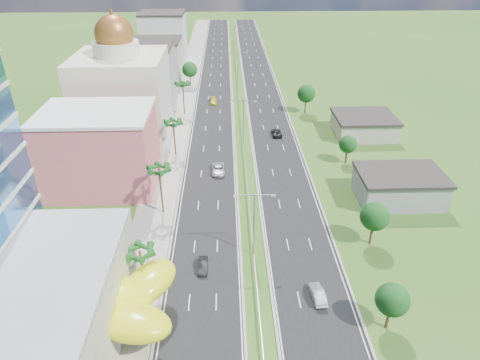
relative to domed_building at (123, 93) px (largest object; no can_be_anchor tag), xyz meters
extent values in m
plane|color=#2D5119|center=(28.00, -55.00, -11.35)|extent=(500.00, 500.00, 0.00)
cube|color=black|center=(20.50, 35.00, -11.33)|extent=(11.00, 260.00, 0.04)
cube|color=black|center=(35.50, 35.00, -11.33)|extent=(11.00, 260.00, 0.04)
cube|color=gray|center=(11.00, 35.00, -11.29)|extent=(7.00, 260.00, 0.12)
cube|color=gray|center=(28.00, 17.00, -10.73)|extent=(0.08, 216.00, 0.28)
cube|color=gray|center=(28.00, 119.00, -11.00)|extent=(0.10, 0.12, 0.70)
cylinder|color=gray|center=(28.00, -45.00, -5.85)|extent=(0.20, 0.20, 11.00)
cube|color=gray|center=(26.56, -45.00, -0.55)|extent=(2.88, 0.12, 0.12)
cube|color=gray|center=(29.44, -45.00, -0.55)|extent=(2.88, 0.12, 0.12)
cube|color=silver|center=(25.28, -45.00, -0.65)|extent=(0.60, 0.25, 0.18)
cube|color=silver|center=(30.72, -45.00, -0.65)|extent=(0.60, 0.25, 0.18)
cylinder|color=gray|center=(28.00, -5.00, -5.85)|extent=(0.20, 0.20, 11.00)
cube|color=gray|center=(26.56, -5.00, -0.55)|extent=(2.88, 0.12, 0.12)
cube|color=gray|center=(29.44, -5.00, -0.55)|extent=(2.88, 0.12, 0.12)
cube|color=silver|center=(25.28, -5.00, -0.65)|extent=(0.60, 0.25, 0.18)
cube|color=silver|center=(30.72, -5.00, -0.65)|extent=(0.60, 0.25, 0.18)
cylinder|color=gray|center=(28.00, 40.00, -5.85)|extent=(0.20, 0.20, 11.00)
cube|color=gray|center=(26.56, 40.00, -0.55)|extent=(2.88, 0.12, 0.12)
cube|color=gray|center=(29.44, 40.00, -0.55)|extent=(2.88, 0.12, 0.12)
cube|color=silver|center=(25.28, 40.00, -0.65)|extent=(0.60, 0.25, 0.18)
cube|color=silver|center=(30.72, 40.00, -0.65)|extent=(0.60, 0.25, 0.18)
cylinder|color=gray|center=(28.00, 85.00, -5.85)|extent=(0.20, 0.20, 11.00)
cube|color=gray|center=(26.56, 85.00, -0.55)|extent=(2.88, 0.12, 0.12)
cube|color=gray|center=(29.44, 85.00, -0.55)|extent=(2.88, 0.12, 0.12)
cube|color=silver|center=(25.28, 85.00, -0.65)|extent=(0.60, 0.25, 0.18)
cube|color=silver|center=(30.72, 85.00, -0.65)|extent=(0.60, 0.25, 0.18)
cylinder|color=gray|center=(4.00, -57.00, -9.35)|extent=(0.50, 0.50, 4.00)
cylinder|color=gray|center=(11.00, -62.00, -9.35)|extent=(0.50, 0.50, 4.00)
cylinder|color=gray|center=(7.00, -65.00, -9.35)|extent=(0.50, 0.50, 4.00)
cylinder|color=gray|center=(13.00, -57.00, -9.35)|extent=(0.50, 0.50, 4.00)
cube|color=#D85971|center=(0.00, -23.00, -3.85)|extent=(20.00, 15.00, 15.00)
cube|color=beige|center=(0.00, 0.00, -1.35)|extent=(20.00, 20.00, 20.00)
cylinder|color=beige|center=(0.00, 0.00, 10.15)|extent=(10.00, 10.00, 3.00)
sphere|color=brown|center=(0.00, 0.00, 13.15)|extent=(8.40, 8.40, 8.40)
cube|color=gray|center=(1.00, 25.00, -3.35)|extent=(16.00, 15.00, 16.00)
cube|color=#A9A18B|center=(1.00, 47.00, -4.85)|extent=(16.00, 15.00, 13.00)
cube|color=silver|center=(1.00, 70.00, -2.35)|extent=(16.00, 15.00, 18.00)
cube|color=gray|center=(56.00, -30.00, -8.85)|extent=(15.00, 10.00, 5.00)
cube|color=#A9A18B|center=(58.00, 0.00, -9.15)|extent=(14.00, 12.00, 4.40)
cylinder|color=#47301C|center=(12.50, -53.00, -7.60)|extent=(0.36, 0.36, 7.50)
cylinder|color=#47301C|center=(12.50, -33.00, -6.85)|extent=(0.36, 0.36, 9.00)
cylinder|color=#47301C|center=(12.50, -10.00, -7.35)|extent=(0.36, 0.36, 8.00)
cylinder|color=#47301C|center=(12.50, 15.00, -6.95)|extent=(0.36, 0.36, 8.80)
cylinder|color=#47301C|center=(12.50, 40.00, -8.90)|extent=(0.40, 0.40, 4.90)
sphere|color=#174A18|center=(12.50, 40.00, -5.75)|extent=(4.90, 4.90, 4.90)
cylinder|color=#47301C|center=(44.00, -60.00, -9.25)|extent=(0.40, 0.40, 4.20)
sphere|color=#174A18|center=(44.00, -60.00, -6.55)|extent=(4.20, 4.20, 4.20)
cylinder|color=#47301C|center=(47.00, -43.00, -9.08)|extent=(0.40, 0.40, 4.55)
sphere|color=#174A18|center=(47.00, -43.00, -6.15)|extent=(4.55, 4.55, 4.55)
cylinder|color=#47301C|center=(50.00, -15.00, -9.43)|extent=(0.40, 0.40, 3.85)
sphere|color=#174A18|center=(50.00, -15.00, -6.95)|extent=(3.85, 3.85, 3.85)
cylinder|color=#47301C|center=(46.00, 15.00, -8.90)|extent=(0.40, 0.40, 4.90)
sphere|color=#174A18|center=(46.00, 15.00, -5.75)|extent=(4.90, 4.90, 4.90)
imported|color=black|center=(20.28, -48.32, -10.67)|extent=(1.37, 3.94, 1.30)
imported|color=#B8BAC0|center=(22.21, -18.66, -10.55)|extent=(2.70, 5.56, 1.52)
imported|color=gold|center=(20.28, 23.83, -10.64)|extent=(2.08, 4.75, 1.36)
imported|color=#B0B2B8|center=(36.18, -54.73, -10.56)|extent=(1.98, 4.72, 1.52)
imported|color=black|center=(36.47, 0.14, -10.62)|extent=(2.39, 5.01, 1.38)
camera|label=1|loc=(24.19, -97.11, 32.10)|focal=32.00mm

